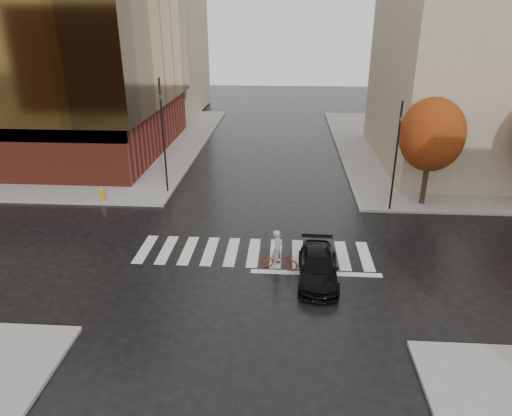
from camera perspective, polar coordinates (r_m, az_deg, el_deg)
The scene contains 13 objects.
ground at distance 22.41m, azimuth -0.39°, elevation -6.19°, with size 120.00×120.00×0.00m, color black.
sidewalk_nw at distance 47.60m, azimuth -24.66°, elevation 7.64°, with size 30.00×30.00×0.15m, color gray.
sidewalk_ne at distance 46.28m, azimuth 28.89°, elevation 6.49°, with size 30.00×30.00×0.15m, color gray.
crosswalk at distance 22.85m, azimuth -0.29°, elevation -5.57°, with size 12.00×3.00×0.01m, color silver.
building_ne_tan at distance 39.74m, azimuth 28.33°, elevation 17.80°, with size 16.00×16.00×18.00m, color tan.
building_nw_far at distance 59.19m, azimuth -14.32°, elevation 21.49°, with size 14.00×12.00×20.00m, color tan.
tree_ne_a at distance 28.98m, azimuth 21.12°, elevation 8.52°, with size 3.80×3.80×6.50m.
sedan at distance 20.55m, azimuth 7.74°, elevation -7.32°, with size 1.75×4.29×1.25m, color black.
cyclist at distance 21.17m, azimuth 2.87°, elevation -6.02°, with size 1.83×1.00×1.97m.
traffic_light_nw at distance 29.70m, azimuth -11.57°, elevation 9.64°, with size 0.18×0.15×7.33m.
traffic_light_ne at distance 27.55m, azimuth 17.16°, elevation 6.80°, with size 0.19×0.20×6.44m.
fire_hydrant at distance 30.26m, azimuth -18.69°, elevation 1.73°, with size 0.29×0.29×0.82m.
manhole at distance 21.87m, azimuth 8.13°, elevation -7.23°, with size 0.62×0.62×0.01m, color #4E3B1B.
Camera 1 is at (1.47, -19.54, 10.87)m, focal length 32.00 mm.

